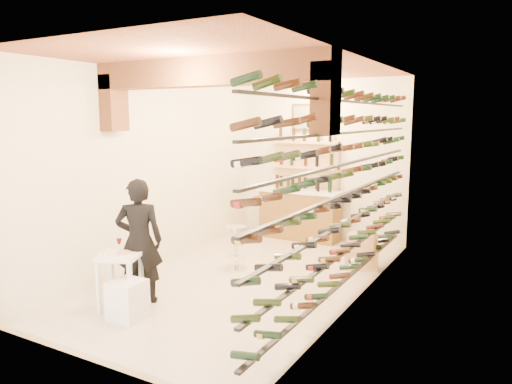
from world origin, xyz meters
TOP-DOWN VIEW (x-y plane):
  - ground at (0.00, 0.00)m, footprint 6.00×6.00m
  - room_shell at (0.00, -0.26)m, footprint 3.52×6.02m
  - wine_rack at (1.53, 0.00)m, footprint 0.32×5.70m
  - back_counter at (-0.30, 2.65)m, footprint 1.70×0.62m
  - back_shelving at (-0.30, 2.89)m, footprint 1.40×0.31m
  - tasting_table at (-0.79, -1.84)m, footprint 0.66×0.66m
  - white_stool at (-0.48, -2.04)m, footprint 0.40×0.40m
  - person at (-0.74, -1.53)m, footprint 0.73×0.68m
  - chrome_barstool at (-0.37, 0.30)m, footprint 0.37×0.37m
  - crate_lower at (1.40, 1.35)m, footprint 0.61×0.50m
  - crate_upper at (1.40, 1.35)m, footprint 0.45×0.32m

SIDE VIEW (x-z plane):
  - ground at x=0.00m, z-range 0.00..0.00m
  - crate_lower at x=1.40m, z-range 0.00..0.32m
  - white_stool at x=-0.48m, z-range 0.00..0.48m
  - chrome_barstool at x=-0.37m, z-range 0.06..0.77m
  - crate_upper at x=1.40m, z-range 0.32..0.57m
  - back_counter at x=-0.30m, z-range -0.11..1.18m
  - tasting_table at x=-0.79m, z-range 0.16..1.04m
  - person at x=-0.74m, z-range 0.00..1.67m
  - back_shelving at x=-0.30m, z-range -0.19..2.53m
  - wine_rack at x=1.53m, z-range 0.27..2.83m
  - room_shell at x=0.00m, z-range 0.65..3.86m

